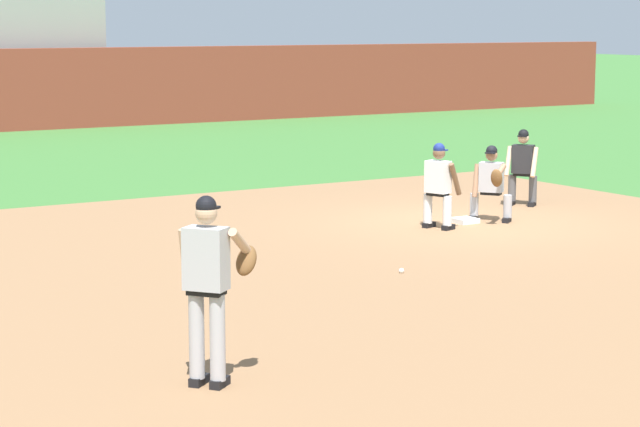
# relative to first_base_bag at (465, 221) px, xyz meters

# --- Properties ---
(ground_plane) EXTENTS (160.00, 160.00, 0.00)m
(ground_plane) POSITION_rel_first_base_bag_xyz_m (0.00, 0.00, -0.04)
(ground_plane) COLOR #3D7533
(infield_dirt_patch) EXTENTS (18.00, 18.00, 0.01)m
(infield_dirt_patch) POSITION_rel_first_base_bag_xyz_m (-4.10, -3.23, -0.04)
(infield_dirt_patch) COLOR #936B47
(infield_dirt_patch) RESTS_ON ground
(first_base_bag) EXTENTS (0.38, 0.38, 0.09)m
(first_base_bag) POSITION_rel_first_base_bag_xyz_m (0.00, 0.00, 0.00)
(first_base_bag) COLOR white
(first_base_bag) RESTS_ON ground
(baseball) EXTENTS (0.07, 0.07, 0.07)m
(baseball) POSITION_rel_first_base_bag_xyz_m (-3.46, -2.97, -0.01)
(baseball) COLOR white
(baseball) RESTS_ON ground
(pitcher) EXTENTS (0.85, 0.57, 1.86)m
(pitcher) POSITION_rel_first_base_bag_xyz_m (-8.16, -6.44, 1.01)
(pitcher) COLOR black
(pitcher) RESTS_ON ground
(first_baseman) EXTENTS (0.79, 1.06, 1.34)m
(first_baseman) POSITION_rel_first_base_bag_xyz_m (0.46, -0.13, 0.69)
(first_baseman) COLOR black
(first_baseman) RESTS_ON ground
(baserunner) EXTENTS (0.56, 0.66, 1.46)m
(baserunner) POSITION_rel_first_base_bag_xyz_m (-0.77, -0.25, 0.75)
(baserunner) COLOR black
(baserunner) RESTS_ON ground
(umpire) EXTENTS (0.65, 0.68, 1.46)m
(umpire) POSITION_rel_first_base_bag_xyz_m (2.20, 1.05, 0.75)
(umpire) COLOR black
(umpire) RESTS_ON ground
(outfield_wall) EXTENTS (48.00, 0.50, 2.60)m
(outfield_wall) POSITION_rel_first_base_bag_xyz_m (0.00, 22.00, 1.26)
(outfield_wall) COLOR brown
(outfield_wall) RESTS_ON ground
(stadium_seating_block) EXTENTS (5.30, 3.35, 4.35)m
(stadium_seating_block) POSITION_rel_first_base_bag_xyz_m (0.00, 24.47, 2.16)
(stadium_seating_block) COLOR gray
(stadium_seating_block) RESTS_ON ground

